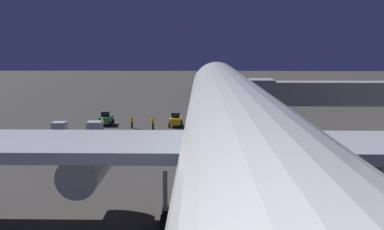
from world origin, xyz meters
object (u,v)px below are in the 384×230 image
Objects in this scene: pushback_tug at (176,121)px; traffic_cone_nose_starboard at (199,127)px; jet_bridge at (312,94)px; ground_crew_under_port_wing at (153,123)px; ground_crew_by_belt_loader at (132,121)px; ground_crew_walking_aft at (103,123)px; baggage_tug_spare at (106,120)px; traffic_cone_nose_port at (232,127)px; baggage_container_far_row at (59,129)px; baggage_container_mid_row at (95,128)px; airliner_at_gate at (235,134)px.

pushback_tug is 3.87m from traffic_cone_nose_starboard.
traffic_cone_nose_starboard is (12.16, -11.12, -5.76)m from jet_bridge.
ground_crew_under_port_wing is at bearing 41.89° from pushback_tug.
jet_bridge is 24.80m from ground_crew_by_belt_loader.
ground_crew_walking_aft reaches higher than traffic_cone_nose_starboard.
jet_bridge is 29.39m from baggage_tug_spare.
pushback_tug is 6.08m from ground_crew_by_belt_loader.
baggage_container_far_row is at bearing 11.44° from traffic_cone_nose_port.
baggage_tug_spare is 13.50m from traffic_cone_nose_starboard.
traffic_cone_nose_port is (-21.94, -4.44, -0.57)m from baggage_container_far_row.
traffic_cone_nose_port is (7.76, -11.12, -5.76)m from jet_bridge.
airliner_at_gate is at bearing 117.88° from baggage_container_mid_row.
baggage_container_far_row is 5.75m from ground_crew_walking_aft.
ground_crew_walking_aft is (-4.71, -3.29, 0.12)m from baggage_container_far_row.
baggage_tug_spare is at bearing -4.64° from pushback_tug.
baggage_tug_spare is 17.83m from traffic_cone_nose_port.
ground_crew_walking_aft is at bearing 23.60° from ground_crew_by_belt_loader.
ground_crew_by_belt_loader is (11.38, -33.34, -5.03)m from airliner_at_gate.
ground_crew_walking_aft is at bearing 18.06° from pushback_tug.
ground_crew_under_port_wing is at bearing -75.43° from airliner_at_gate.
airliner_at_gate is 33.56m from baggage_container_mid_row.
pushback_tug is (5.50, -34.86, -5.20)m from airliner_at_gate.
baggage_tug_spare is 3.93m from ground_crew_walking_aft.
ground_crew_by_belt_loader is (-4.13, -4.03, 0.15)m from baggage_container_mid_row.
jet_bridge is 27.38m from ground_crew_walking_aft.
baggage_container_mid_row is at bearing 29.00° from pushback_tug.
ground_crew_by_belt_loader is (-8.36, -4.89, 0.11)m from baggage_container_far_row.
traffic_cone_nose_starboard is (4.40, 0.00, 0.00)m from traffic_cone_nose_port.
ground_crew_by_belt_loader is at bearing 14.44° from pushback_tug.
traffic_cone_nose_starboard is at bearing -42.43° from jet_bridge.
baggage_container_mid_row is at bearing -168.61° from baggage_container_far_row.
jet_bridge is 10.74× the size of baggage_container_far_row.
pushback_tug is 1.01× the size of baggage_tug_spare.
ground_crew_walking_aft is at bearing 3.80° from traffic_cone_nose_port.
baggage_tug_spare is at bearing -8.93° from traffic_cone_nose_port.
baggage_container_far_row is at bearing 30.31° from ground_crew_by_belt_loader.
airliner_at_gate is 3.81× the size of jet_bridge.
ground_crew_under_port_wing is (-7.12, -2.96, 0.18)m from baggage_container_mid_row.
pushback_tug reaches higher than traffic_cone_nose_port.
pushback_tug is 9.93m from baggage_tug_spare.
ground_crew_walking_aft is at bearing 5.10° from traffic_cone_nose_starboard.
baggage_container_far_row is at bearing 14.20° from traffic_cone_nose_starboard.
baggage_tug_spare is at bearing -121.04° from baggage_container_far_row.
airliner_at_gate is 35.59m from ground_crew_by_belt_loader.
jet_bridge is 10.17× the size of ground_crew_under_port_wing.
jet_bridge reaches higher than ground_crew_by_belt_loader.
pushback_tug is 5.07× the size of traffic_cone_nose_starboard.
ground_crew_walking_aft is 12.90m from traffic_cone_nose_starboard.
baggage_container_far_row is (29.70, -6.68, -5.19)m from jet_bridge.
ground_crew_under_port_wing reaches higher than traffic_cone_nose_starboard.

